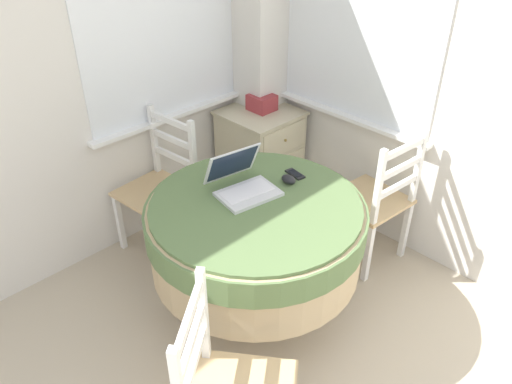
# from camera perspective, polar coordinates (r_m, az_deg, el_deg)

# --- Properties ---
(corner_room_shell) EXTENTS (4.64, 4.52, 2.55)m
(corner_room_shell) POSITION_cam_1_polar(r_m,az_deg,el_deg) (2.34, -0.53, 12.21)
(corner_room_shell) COLOR silver
(corner_room_shell) RESTS_ON ground_plane
(round_dining_table) EXTENTS (1.10, 1.10, 0.74)m
(round_dining_table) POSITION_cam_1_polar(r_m,az_deg,el_deg) (2.53, -0.04, -4.41)
(round_dining_table) COLOR #4C3D2D
(round_dining_table) RESTS_ON ground_plane
(laptop) EXTENTS (0.34, 0.35, 0.21)m
(laptop) POSITION_cam_1_polar(r_m,az_deg,el_deg) (2.50, -1.54, 1.02)
(laptop) COLOR silver
(laptop) RESTS_ON round_dining_table
(computer_mouse) EXTENTS (0.06, 0.09, 0.04)m
(computer_mouse) POSITION_cam_1_polar(r_m,az_deg,el_deg) (2.58, 3.74, 1.44)
(computer_mouse) COLOR black
(computer_mouse) RESTS_ON round_dining_table
(cell_phone) EXTENTS (0.07, 0.12, 0.01)m
(cell_phone) POSITION_cam_1_polar(r_m,az_deg,el_deg) (2.67, 4.49, 2.07)
(cell_phone) COLOR black
(cell_phone) RESTS_ON round_dining_table
(dining_chair_near_back_window) EXTENTS (0.44, 0.45, 0.90)m
(dining_chair_near_back_window) POSITION_cam_1_polar(r_m,az_deg,el_deg) (3.18, -10.82, 0.49)
(dining_chair_near_back_window) COLOR tan
(dining_chair_near_back_window) RESTS_ON ground_plane
(dining_chair_near_right_window) EXTENTS (0.44, 0.44, 0.90)m
(dining_chair_near_right_window) POSITION_cam_1_polar(r_m,az_deg,el_deg) (3.08, 13.46, -1.01)
(dining_chair_near_right_window) COLOR tan
(dining_chair_near_right_window) RESTS_ON ground_plane
(corner_cabinet) EXTENTS (0.48, 0.50, 0.70)m
(corner_cabinet) POSITION_cam_1_polar(r_m,az_deg,el_deg) (3.64, 0.48, 4.13)
(corner_cabinet) COLOR beige
(corner_cabinet) RESTS_ON ground_plane
(storage_box) EXTENTS (0.16, 0.17, 0.11)m
(storage_box) POSITION_cam_1_polar(r_m,az_deg,el_deg) (3.50, 0.67, 10.20)
(storage_box) COLOR #9E3338
(storage_box) RESTS_ON corner_cabinet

